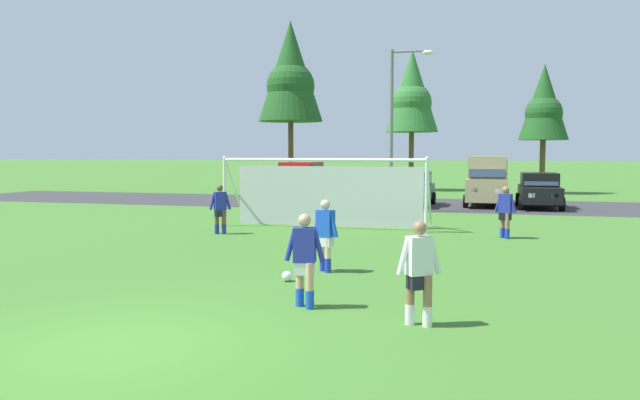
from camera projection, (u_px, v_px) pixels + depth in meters
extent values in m
plane|color=#3D7028|center=(349.00, 224.00, 22.85)|extent=(400.00, 400.00, 0.00)
cube|color=#333335|center=(389.00, 203.00, 32.17)|extent=(52.00, 8.40, 0.01)
sphere|color=white|center=(287.00, 276.00, 12.68)|extent=(0.22, 0.22, 0.22)
sphere|color=black|center=(287.00, 276.00, 12.68)|extent=(0.08, 0.08, 0.08)
sphere|color=red|center=(290.00, 276.00, 12.66)|extent=(0.07, 0.07, 0.07)
cylinder|color=white|center=(426.00, 197.00, 20.29)|extent=(0.12, 0.12, 2.44)
cylinder|color=white|center=(225.00, 193.00, 22.21)|extent=(0.12, 0.12, 2.44)
cylinder|color=white|center=(321.00, 160.00, 21.15)|extent=(7.32, 0.13, 0.12)
cylinder|color=white|center=(429.00, 191.00, 21.15)|extent=(0.09, 1.94, 2.46)
cylinder|color=white|center=(234.00, 188.00, 23.06)|extent=(0.09, 1.94, 2.46)
cube|color=silver|center=(328.00, 196.00, 22.22)|extent=(6.95, 0.05, 2.20)
cylinder|color=beige|center=(328.00, 255.00, 13.61)|extent=(0.14, 0.14, 0.80)
cylinder|color=beige|center=(323.00, 253.00, 13.80)|extent=(0.14, 0.14, 0.80)
cylinder|color=#1E38B7|center=(328.00, 265.00, 13.63)|extent=(0.15, 0.15, 0.32)
cylinder|color=#1E38B7|center=(323.00, 264.00, 13.82)|extent=(0.15, 0.15, 0.32)
cube|color=silver|center=(325.00, 240.00, 13.68)|extent=(0.39, 0.32, 0.28)
cube|color=blue|center=(325.00, 223.00, 13.65)|extent=(0.44, 0.35, 0.60)
sphere|color=beige|center=(325.00, 204.00, 13.62)|extent=(0.22, 0.22, 0.22)
cylinder|color=blue|center=(334.00, 225.00, 13.48)|extent=(0.25, 0.16, 0.55)
cylinder|color=blue|center=(317.00, 223.00, 13.82)|extent=(0.25, 0.16, 0.55)
cylinder|color=brown|center=(224.00, 222.00, 20.08)|extent=(0.14, 0.14, 0.80)
cylinder|color=brown|center=(217.00, 222.00, 20.11)|extent=(0.14, 0.14, 0.80)
cylinder|color=#232D99|center=(224.00, 229.00, 20.10)|extent=(0.15, 0.15, 0.32)
cylinder|color=#232D99|center=(217.00, 229.00, 20.13)|extent=(0.15, 0.15, 0.32)
cube|color=black|center=(220.00, 212.00, 20.07)|extent=(0.40, 0.39, 0.28)
cube|color=#232D99|center=(220.00, 201.00, 20.04)|extent=(0.44, 0.43, 0.60)
sphere|color=brown|center=(220.00, 188.00, 20.01)|extent=(0.22, 0.22, 0.22)
cylinder|color=#232D99|center=(228.00, 201.00, 20.12)|extent=(0.23, 0.22, 0.55)
cylinder|color=#232D99|center=(212.00, 202.00, 19.96)|extent=(0.23, 0.22, 0.55)
cylinder|color=tan|center=(300.00, 284.00, 10.62)|extent=(0.14, 0.14, 0.80)
cylinder|color=tan|center=(310.00, 286.00, 10.43)|extent=(0.14, 0.14, 0.80)
cylinder|color=blue|center=(300.00, 297.00, 10.63)|extent=(0.15, 0.15, 0.32)
cylinder|color=blue|center=(310.00, 300.00, 10.45)|extent=(0.15, 0.15, 0.32)
cube|color=silver|center=(305.00, 267.00, 10.50)|extent=(0.37, 0.27, 0.28)
cube|color=#232D99|center=(305.00, 245.00, 10.47)|extent=(0.41, 0.29, 0.60)
sphere|color=tan|center=(305.00, 220.00, 10.43)|extent=(0.22, 0.22, 0.22)
cylinder|color=#232D99|center=(291.00, 245.00, 10.54)|extent=(0.24, 0.12, 0.55)
cylinder|color=#232D99|center=(319.00, 247.00, 10.40)|extent=(0.24, 0.12, 0.55)
cylinder|color=#936B4C|center=(507.00, 226.00, 18.95)|extent=(0.14, 0.14, 0.80)
cylinder|color=#936B4C|center=(503.00, 225.00, 19.17)|extent=(0.14, 0.14, 0.80)
cylinder|color=#1E38B7|center=(507.00, 234.00, 18.97)|extent=(0.15, 0.15, 0.32)
cylinder|color=#1E38B7|center=(502.00, 233.00, 19.19)|extent=(0.15, 0.15, 0.32)
cube|color=black|center=(505.00, 216.00, 19.04)|extent=(0.40, 0.33, 0.28)
cube|color=#232D99|center=(505.00, 204.00, 19.01)|extent=(0.44, 0.36, 0.60)
sphere|color=#936B4C|center=(506.00, 190.00, 18.98)|extent=(0.22, 0.22, 0.22)
cylinder|color=#232D99|center=(513.00, 205.00, 18.83)|extent=(0.25, 0.17, 0.55)
cylinder|color=#232D99|center=(498.00, 204.00, 19.19)|extent=(0.25, 0.17, 0.55)
cylinder|color=#936B4C|center=(410.00, 299.00, 9.48)|extent=(0.14, 0.14, 0.80)
cylinder|color=#936B4C|center=(428.00, 301.00, 9.36)|extent=(0.14, 0.14, 0.80)
cylinder|color=white|center=(410.00, 314.00, 9.50)|extent=(0.15, 0.15, 0.32)
cylinder|color=white|center=(427.00, 316.00, 9.38)|extent=(0.15, 0.15, 0.32)
cube|color=black|center=(419.00, 280.00, 9.40)|extent=(0.40, 0.37, 0.28)
cube|color=white|center=(419.00, 256.00, 9.37)|extent=(0.45, 0.41, 0.60)
sphere|color=#936B4C|center=(420.00, 228.00, 9.34)|extent=(0.22, 0.22, 0.22)
cylinder|color=white|center=(404.00, 257.00, 9.33)|extent=(0.24, 0.20, 0.55)
cylinder|color=white|center=(435.00, 256.00, 9.41)|extent=(0.24, 0.20, 0.55)
cube|color=red|center=(301.00, 186.00, 34.56)|extent=(2.02, 4.65, 1.00)
cube|color=red|center=(302.00, 169.00, 34.68)|extent=(1.83, 3.04, 0.84)
cube|color=#28384C|center=(293.00, 170.00, 33.33)|extent=(1.62, 0.42, 0.71)
cube|color=#28384C|center=(316.00, 170.00, 34.42)|extent=(0.11, 2.55, 0.59)
cube|color=white|center=(296.00, 187.00, 32.25)|extent=(0.28, 0.09, 0.20)
cube|color=white|center=(278.00, 187.00, 32.55)|extent=(0.28, 0.09, 0.20)
cube|color=#B21414|center=(321.00, 183.00, 36.56)|extent=(0.28, 0.09, 0.20)
cube|color=#B21414|center=(304.00, 183.00, 36.86)|extent=(0.28, 0.09, 0.20)
cylinder|color=black|center=(309.00, 196.00, 32.96)|extent=(0.26, 0.65, 0.64)
cylinder|color=black|center=(276.00, 196.00, 33.51)|extent=(0.26, 0.65, 0.64)
cylinder|color=black|center=(324.00, 193.00, 35.69)|extent=(0.26, 0.65, 0.64)
cylinder|color=black|center=(293.00, 192.00, 36.23)|extent=(0.26, 0.65, 0.64)
cube|color=silver|center=(348.00, 191.00, 31.51)|extent=(1.97, 4.27, 0.76)
cube|color=silver|center=(349.00, 178.00, 31.60)|extent=(1.74, 2.17, 0.64)
cube|color=#28384C|center=(344.00, 179.00, 30.68)|extent=(1.54, 0.38, 0.55)
cube|color=#28384C|center=(364.00, 178.00, 31.34)|extent=(0.11, 1.79, 0.45)
cube|color=white|center=(347.00, 193.00, 29.40)|extent=(0.28, 0.09, 0.20)
cube|color=white|center=(327.00, 192.00, 29.70)|extent=(0.28, 0.09, 0.20)
cube|color=#B21414|center=(366.00, 188.00, 33.31)|extent=(0.28, 0.09, 0.20)
cube|color=#B21414|center=(349.00, 188.00, 33.61)|extent=(0.28, 0.09, 0.20)
cylinder|color=black|center=(358.00, 201.00, 30.03)|extent=(0.27, 0.65, 0.64)
cylinder|color=black|center=(324.00, 200.00, 30.57)|extent=(0.27, 0.65, 0.64)
cylinder|color=black|center=(370.00, 197.00, 32.50)|extent=(0.27, 0.65, 0.64)
cylinder|color=black|center=(338.00, 196.00, 33.05)|extent=(0.27, 0.65, 0.64)
cube|color=navy|center=(412.00, 192.00, 30.76)|extent=(1.95, 4.26, 0.76)
cube|color=navy|center=(413.00, 178.00, 30.85)|extent=(1.73, 2.16, 0.64)
cube|color=#28384C|center=(410.00, 179.00, 29.93)|extent=(1.54, 0.37, 0.55)
cube|color=#28384C|center=(429.00, 178.00, 30.60)|extent=(0.11, 1.79, 0.45)
cube|color=white|center=(416.00, 194.00, 28.65)|extent=(0.28, 0.09, 0.20)
cube|color=white|center=(395.00, 193.00, 28.95)|extent=(0.28, 0.09, 0.20)
cube|color=#B21414|center=(427.00, 189.00, 32.57)|extent=(0.28, 0.09, 0.20)
cube|color=#B21414|center=(409.00, 189.00, 32.87)|extent=(0.28, 0.09, 0.20)
cylinder|color=black|center=(426.00, 202.00, 29.29)|extent=(0.26, 0.65, 0.64)
cylinder|color=black|center=(390.00, 201.00, 29.82)|extent=(0.26, 0.65, 0.64)
cylinder|color=black|center=(433.00, 198.00, 31.76)|extent=(0.26, 0.65, 0.64)
cylinder|color=black|center=(399.00, 197.00, 32.30)|extent=(0.26, 0.65, 0.64)
cube|color=tan|center=(487.00, 189.00, 30.82)|extent=(2.03, 4.83, 1.10)
cube|color=tan|center=(488.00, 167.00, 30.92)|extent=(1.86, 4.13, 1.10)
cube|color=#28384C|center=(487.00, 168.00, 29.04)|extent=(1.67, 0.49, 0.91)
cube|color=#28384C|center=(506.00, 167.00, 30.67)|extent=(0.09, 3.49, 0.77)
cube|color=white|center=(498.00, 191.00, 28.40)|extent=(0.28, 0.08, 0.20)
cube|color=white|center=(475.00, 190.00, 28.70)|extent=(0.28, 0.08, 0.20)
cube|color=#B21414|center=(498.00, 185.00, 32.93)|extent=(0.28, 0.08, 0.20)
cube|color=#B21414|center=(477.00, 185.00, 33.22)|extent=(0.28, 0.08, 0.20)
cylinder|color=black|center=(507.00, 202.00, 29.16)|extent=(0.25, 0.64, 0.64)
cylinder|color=black|center=(466.00, 201.00, 29.71)|extent=(0.25, 0.64, 0.64)
cylinder|color=black|center=(506.00, 198.00, 32.02)|extent=(0.25, 0.64, 0.64)
cylinder|color=black|center=(468.00, 197.00, 32.56)|extent=(0.25, 0.64, 0.64)
cube|color=black|center=(539.00, 194.00, 29.45)|extent=(1.81, 4.20, 0.76)
cube|color=black|center=(539.00, 179.00, 29.54)|extent=(1.66, 2.10, 0.64)
cube|color=#28384C|center=(541.00, 181.00, 28.61)|extent=(1.53, 0.32, 0.55)
cube|color=#28384C|center=(558.00, 179.00, 29.32)|extent=(0.04, 1.79, 0.45)
cube|color=white|center=(555.00, 196.00, 27.34)|extent=(0.28, 0.08, 0.20)
cube|color=white|center=(532.00, 195.00, 27.59)|extent=(0.28, 0.08, 0.20)
cube|color=#B21414|center=(546.00, 190.00, 31.30)|extent=(0.28, 0.08, 0.20)
cube|color=#B21414|center=(526.00, 190.00, 31.56)|extent=(0.28, 0.08, 0.20)
cylinder|color=black|center=(562.00, 204.00, 27.99)|extent=(0.24, 0.64, 0.64)
cylinder|color=black|center=(521.00, 203.00, 28.46)|extent=(0.24, 0.64, 0.64)
cylinder|color=black|center=(556.00, 200.00, 30.50)|extent=(0.24, 0.64, 0.64)
cylinder|color=black|center=(518.00, 199.00, 30.97)|extent=(0.24, 0.64, 0.64)
cylinder|color=brown|center=(291.00, 157.00, 41.30)|extent=(0.36, 0.36, 4.82)
cone|color=#1E511E|center=(291.00, 71.00, 40.85)|extent=(4.34, 4.34, 6.75)
sphere|color=#1E511E|center=(291.00, 86.00, 40.93)|extent=(3.25, 3.25, 3.25)
cylinder|color=brown|center=(411.00, 161.00, 43.48)|extent=(0.36, 0.36, 4.18)
cone|color=#2D702D|center=(412.00, 91.00, 43.09)|extent=(3.76, 3.76, 5.85)
sphere|color=#2D702D|center=(412.00, 103.00, 43.16)|extent=(2.82, 2.82, 2.82)
cylinder|color=brown|center=(542.00, 167.00, 40.09)|extent=(0.36, 0.36, 3.54)
cone|color=#1E511E|center=(544.00, 102.00, 39.76)|extent=(3.19, 3.19, 4.96)
sphere|color=#1E511E|center=(544.00, 113.00, 39.82)|extent=(2.39, 2.39, 2.39)
cylinder|color=slate|center=(391.00, 132.00, 27.39)|extent=(0.18, 0.18, 7.29)
cylinder|color=slate|center=(390.00, 208.00, 27.66)|extent=(0.32, 0.32, 0.30)
cylinder|color=slate|center=(410.00, 51.00, 26.90)|extent=(1.60, 0.10, 0.10)
ellipsoid|color=white|center=(428.00, 52.00, 26.70)|extent=(0.48, 0.28, 0.20)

